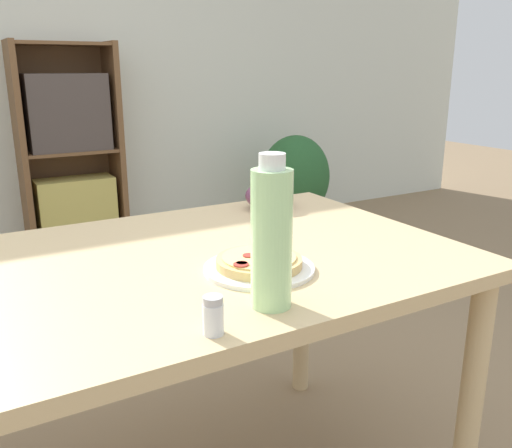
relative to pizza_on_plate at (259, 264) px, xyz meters
name	(u,v)px	position (x,y,z in m)	size (l,w,h in m)	color
dining_table	(192,294)	(-0.10, 0.16, -0.11)	(1.32, 0.87, 0.76)	#D1B27F
pizza_on_plate	(259,264)	(0.00, 0.00, 0.00)	(0.25, 0.25, 0.04)	white
grape_bunch	(269,195)	(0.31, 0.47, 0.03)	(0.16, 0.14, 0.09)	#6B3856
drink_bottle	(271,237)	(-0.07, -0.17, 0.12)	(0.08, 0.08, 0.29)	#B7EAA3
salt_shaker	(213,316)	(-0.22, -0.22, 0.02)	(0.04, 0.04, 0.07)	white
bookshelf	(72,160)	(0.12, 2.62, -0.15)	(0.63, 0.32, 1.36)	brown
potted_plant_floor	(295,180)	(1.63, 2.27, -0.38)	(0.54, 0.46, 0.73)	#70665B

